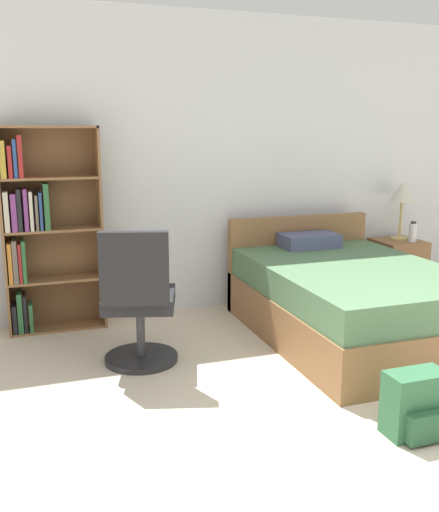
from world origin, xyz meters
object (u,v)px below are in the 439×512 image
at_px(nightstand, 397,268).
at_px(table_lamp, 402,195).
at_px(water_bottle, 413,232).
at_px(backpack_green, 417,406).
at_px(bed, 348,299).
at_px(bookshelf, 41,230).
at_px(office_chair, 138,303).

relative_size(nightstand, table_lamp, 0.99).
xyz_separation_m(water_bottle, backpack_green, (-1.59, -2.18, -0.48)).
xyz_separation_m(bed, nightstand, (1.06, 0.84, -0.02)).
bearing_deg(backpack_green, bed, 72.49).
bearing_deg(backpack_green, nightstand, 56.45).
height_order(bookshelf, water_bottle, bookshelf).
bearing_deg(table_lamp, office_chair, -161.42).
distance_m(bed, water_bottle, 1.39).
bearing_deg(bookshelf, backpack_green, -52.98).
relative_size(office_chair, nightstand, 1.76).
bearing_deg(office_chair, backpack_green, -48.65).
bearing_deg(backpack_green, table_lamp, 56.30).
bearing_deg(table_lamp, bookshelf, 178.79).
xyz_separation_m(bed, water_bottle, (1.13, 0.73, 0.35)).
xyz_separation_m(table_lamp, water_bottle, (0.04, -0.14, -0.35)).
relative_size(office_chair, table_lamp, 1.75).
xyz_separation_m(bed, table_lamp, (1.09, 0.87, 0.69)).
bearing_deg(bed, water_bottle, 32.79).
bearing_deg(office_chair, bookshelf, 120.10).
xyz_separation_m(bookshelf, table_lamp, (3.35, -0.07, 0.17)).
distance_m(office_chair, water_bottle, 2.93).
bearing_deg(bed, bookshelf, 157.34).
xyz_separation_m(bed, office_chair, (-1.68, -0.06, 0.15)).
distance_m(bed, backpack_green, 1.52).
bearing_deg(office_chair, table_lamp, 18.58).
height_order(nightstand, backpack_green, nightstand).
bearing_deg(water_bottle, table_lamp, 106.49).
bearing_deg(nightstand, table_lamp, 47.50).
height_order(office_chair, backpack_green, office_chair).
height_order(bed, office_chair, office_chair).
relative_size(office_chair, backpack_green, 2.79).
bearing_deg(nightstand, backpack_green, -123.55).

